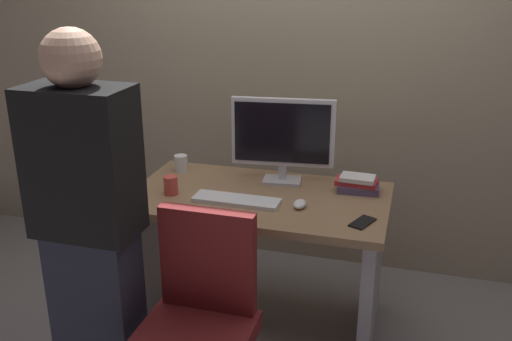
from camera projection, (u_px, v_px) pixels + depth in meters
ground_plane at (259, 319)px, 3.15m from camera, size 9.00×9.00×0.00m
wall_back at (297, 25)px, 3.38m from camera, size 6.40×0.10×3.00m
desk at (259, 237)px, 2.98m from camera, size 1.30×0.74×0.74m
office_chair at (198, 340)px, 2.28m from camera, size 0.52×0.52×0.94m
person_at_desk at (90, 234)px, 2.25m from camera, size 0.40×0.24×1.64m
monitor at (283, 136)px, 2.98m from camera, size 0.54×0.16×0.46m
keyboard at (236, 200)px, 2.81m from camera, size 0.43×0.13×0.02m
mouse at (300, 204)px, 2.74m from camera, size 0.06×0.10×0.03m
cup_near_keyboard at (171, 185)px, 2.89m from camera, size 0.07×0.07×0.10m
cup_by_monitor at (181, 163)px, 3.21m from camera, size 0.07×0.07×0.09m
book_stack at (358, 184)px, 2.93m from camera, size 0.23×0.15×0.09m
cell_phone at (363, 222)px, 2.58m from camera, size 0.12×0.16×0.01m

